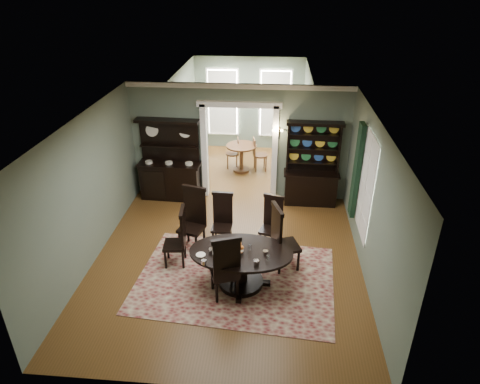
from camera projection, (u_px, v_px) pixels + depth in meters
The scene contains 19 objects.
room at pixel (226, 194), 8.17m from camera, with size 5.51×6.01×3.01m.
parlor at pixel (247, 112), 13.04m from camera, with size 3.51×3.50×3.01m.
doorway_trim at pixel (239, 138), 10.76m from camera, with size 2.08×0.25×2.57m.
right_window at pixel (362, 178), 8.73m from camera, with size 0.15×1.47×2.12m.
wall_sconce at pixel (278, 131), 10.43m from camera, with size 0.27×0.21×0.21m.
rug at pixel (235, 279), 8.38m from camera, with size 3.78×2.67×0.01m, color maroon.
dining_table at pixel (241, 261), 8.01m from camera, with size 1.94×1.79×0.76m.
centerpiece at pixel (236, 249), 7.84m from camera, with size 1.37×0.88×0.23m.
chair_far_left at pixel (193, 216), 9.08m from camera, with size 0.63×0.61×1.40m.
chair_far_mid at pixel (222, 217), 9.24m from camera, with size 0.46×0.44×1.20m.
chair_far_right at pixel (272, 220), 9.16m from camera, with size 0.54×0.53×1.19m.
chair_end_left at pixel (179, 236), 8.53m from camera, with size 0.49×0.51×1.28m.
chair_end_right at pixel (281, 236), 8.37m from camera, with size 0.65×0.66×1.42m.
chair_near at pixel (226, 266), 7.57m from camera, with size 0.64×0.63×1.38m.
sideboard at pixel (170, 171), 11.09m from camera, with size 1.63×0.64×2.12m.
welsh_dresser at pixel (311, 175), 10.80m from camera, with size 1.39×0.52×2.16m.
parlor_table at pixel (241, 154), 12.63m from camera, with size 0.89×0.89×0.82m.
parlor_chair_left at pixel (234, 152), 12.89m from camera, with size 0.41×0.39×0.94m.
parlor_chair_right at pixel (258, 153), 12.68m from camera, with size 0.46×0.44×1.02m.
Camera 1 is at (0.90, -7.13, 5.40)m, focal length 32.00 mm.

